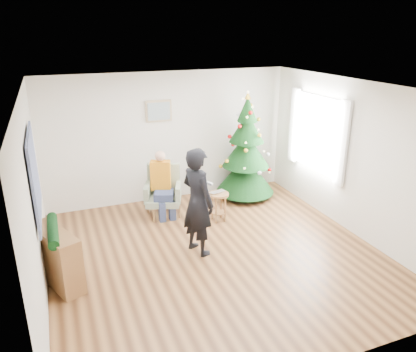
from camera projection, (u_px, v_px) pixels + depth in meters
name	position (u px, v px, depth m)	size (l,w,h in m)	color
floor	(216.00, 254.00, 6.41)	(5.00, 5.00, 0.00)	brown
ceiling	(217.00, 88.00, 5.52)	(5.00, 5.00, 0.00)	white
wall_back	(169.00, 137.00, 8.15)	(5.00, 5.00, 0.00)	silver
wall_front	(319.00, 263.00, 3.78)	(5.00, 5.00, 0.00)	silver
wall_left	(34.00, 202.00, 5.11)	(5.00, 5.00, 0.00)	silver
wall_right	(353.00, 158.00, 6.82)	(5.00, 5.00, 0.00)	silver
window_panel	(317.00, 134.00, 7.62)	(0.04, 1.30, 1.40)	white
curtains	(316.00, 134.00, 7.61)	(0.05, 1.75, 1.50)	white
christmas_tree	(246.00, 151.00, 8.30)	(1.21, 1.21, 2.19)	#3F2816
stool	(219.00, 207.00, 7.45)	(0.36, 0.36, 0.54)	brown
laptop	(219.00, 193.00, 7.35)	(0.30, 0.19, 0.02)	silver
armchair	(164.00, 197.00, 7.70)	(0.80, 0.78, 0.95)	gray
seated_person	(162.00, 184.00, 7.55)	(0.46, 0.59, 1.25)	navy
standing_man	(198.00, 202.00, 6.21)	(0.63, 0.41, 1.72)	black
game_controller	(209.00, 183.00, 6.15)	(0.04, 0.13, 0.04)	white
console	(57.00, 258.00, 5.56)	(0.30, 1.00, 0.80)	brown
garland	(53.00, 230.00, 5.42)	(0.14, 0.14, 0.90)	black
tapestry	(34.00, 175.00, 5.30)	(0.03, 1.50, 1.15)	black
framed_picture	(159.00, 111.00, 7.86)	(0.52, 0.05, 0.42)	tan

